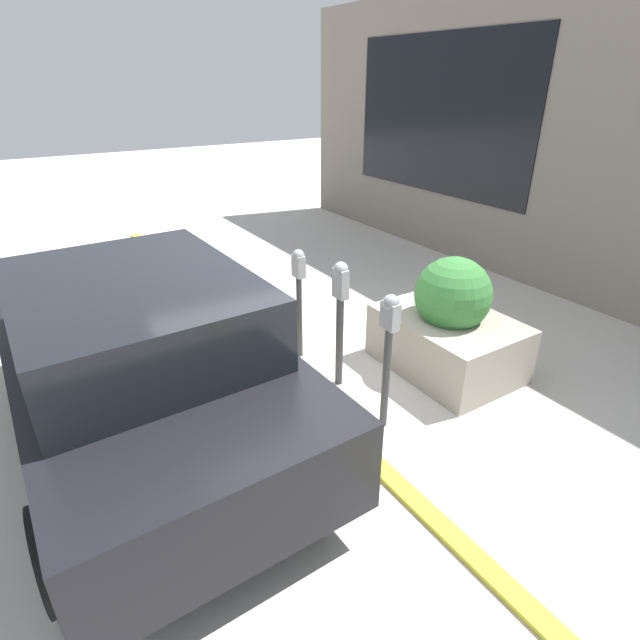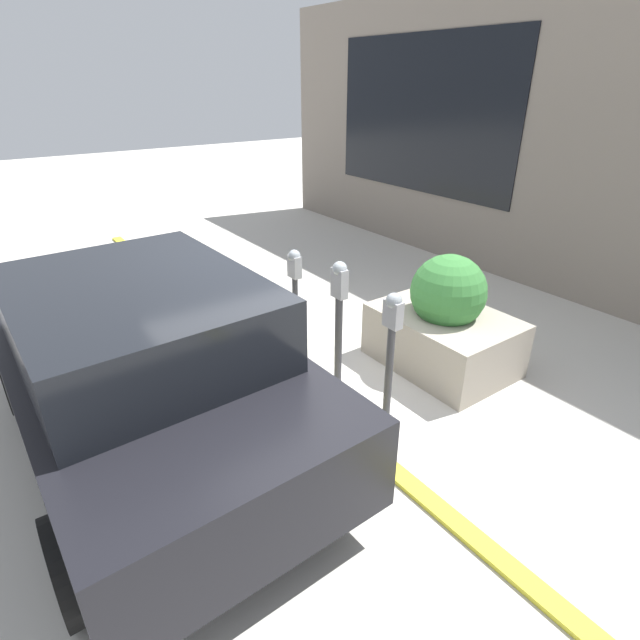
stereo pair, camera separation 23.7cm
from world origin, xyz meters
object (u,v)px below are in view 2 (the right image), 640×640
object	(u,v)px
parking_meter_nearest	(391,339)
planter_box	(444,324)
parked_car_front	(142,364)
parking_meter_middle	(295,285)
parking_meter_second	(339,306)

from	to	relation	value
parking_meter_nearest	planter_box	xyz separation A→B (m)	(0.43, -1.22, -0.38)
parked_car_front	parking_meter_middle	bearing A→B (deg)	-74.38
parking_meter_nearest	planter_box	world-z (taller)	parking_meter_nearest
parking_meter_second	parked_car_front	distance (m)	1.91
parking_meter_second	parking_meter_middle	size ratio (longest dim) A/B	1.05
planter_box	parked_car_front	distance (m)	3.13
parking_meter_second	parking_meter_middle	xyz separation A→B (m)	(0.72, 0.05, -0.00)
parking_meter_middle	planter_box	xyz separation A→B (m)	(-1.09, -1.22, -0.38)
parking_meter_nearest	parking_meter_second	xyz separation A→B (m)	(0.80, -0.05, -0.00)
parking_meter_nearest	parked_car_front	world-z (taller)	parked_car_front
parking_meter_middle	planter_box	size ratio (longest dim) A/B	0.87
parking_meter_second	planter_box	distance (m)	1.28
parking_meter_nearest	parking_meter_second	world-z (taller)	parking_meter_second
parked_car_front	parking_meter_second	bearing A→B (deg)	-95.93
parking_meter_nearest	parked_car_front	xyz separation A→B (m)	(0.95, 1.86, -0.07)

